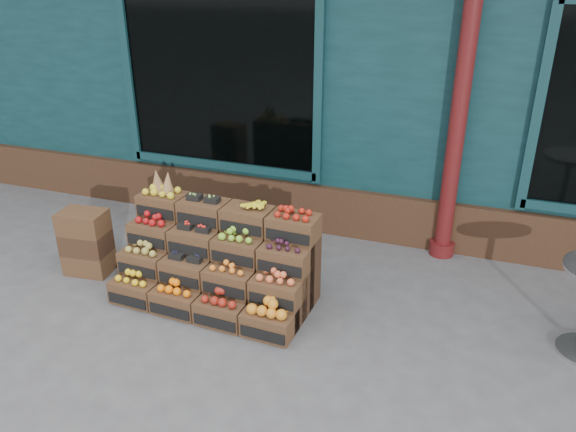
% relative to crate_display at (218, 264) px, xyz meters
% --- Properties ---
extents(ground, '(60.00, 60.00, 0.00)m').
position_rel_crate_display_xyz_m(ground, '(0.83, -0.39, -0.37)').
color(ground, '#4D4D50').
rests_on(ground, ground).
extents(shop_facade, '(12.00, 6.24, 4.80)m').
position_rel_crate_display_xyz_m(shop_facade, '(0.83, 4.72, 2.03)').
color(shop_facade, '#0E2D31').
rests_on(shop_facade, ground).
extents(crate_display, '(1.94, 1.01, 1.19)m').
position_rel_crate_display_xyz_m(crate_display, '(0.00, 0.00, 0.00)').
color(crate_display, '#492F1C').
rests_on(crate_display, ground).
extents(spare_crates, '(0.51, 0.38, 0.71)m').
position_rel_crate_display_xyz_m(spare_crates, '(-1.54, -0.04, -0.01)').
color(spare_crates, '#492F1C').
rests_on(spare_crates, ground).
extents(shopkeeper, '(0.90, 0.73, 2.14)m').
position_rel_crate_display_xyz_m(shopkeeper, '(-0.50, 2.33, 0.70)').
color(shopkeeper, '#164F18').
rests_on(shopkeeper, ground).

